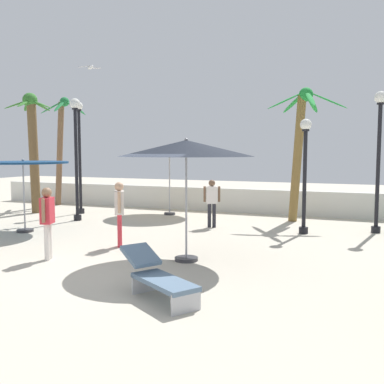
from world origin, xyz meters
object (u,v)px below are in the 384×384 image
(palm_tree_3, at_px, (61,139))
(seagull_1, at_px, (90,67))
(patio_umbrella_3, at_px, (169,157))
(lamp_post_2, at_px, (379,145))
(palm_tree_1, at_px, (33,140))
(patio_umbrella_1, at_px, (23,166))
(lounge_chair_0, at_px, (158,275))
(lamp_post_1, at_px, (76,145))
(guest_0, at_px, (47,216))
(patio_umbrella_0, at_px, (186,149))
(guest_3, at_px, (119,207))
(guest_1, at_px, (212,199))
(palm_tree_0, at_px, (300,139))
(lamp_post_0, at_px, (305,165))
(lamp_post_3, at_px, (80,149))

(palm_tree_3, distance_m, seagull_1, 4.72)
(patio_umbrella_3, bearing_deg, lamp_post_2, -8.69)
(palm_tree_1, bearing_deg, palm_tree_3, 102.55)
(patio_umbrella_1, bearing_deg, lounge_chair_0, -31.52)
(lamp_post_1, relative_size, guest_0, 2.60)
(guest_0, bearing_deg, lamp_post_1, 120.21)
(patio_umbrella_1, distance_m, palm_tree_3, 7.06)
(palm_tree_3, distance_m, lamp_post_2, 13.84)
(guest_0, bearing_deg, patio_umbrella_0, 20.40)
(lounge_chair_0, xyz_separation_m, guest_3, (-2.83, 3.40, 0.65))
(patio_umbrella_1, bearing_deg, lamp_post_1, 87.69)
(lounge_chair_0, distance_m, guest_0, 3.99)
(patio_umbrella_3, xyz_separation_m, palm_tree_3, (-5.99, 0.91, 0.79))
(guest_1, bearing_deg, lamp_post_2, 11.58)
(palm_tree_1, bearing_deg, lamp_post_1, -19.74)
(patio_umbrella_0, bearing_deg, lamp_post_2, 53.39)
(palm_tree_1, xyz_separation_m, guest_1, (8.03, -0.62, -2.02))
(lamp_post_1, relative_size, lounge_chair_0, 2.41)
(palm_tree_0, xyz_separation_m, seagull_1, (-7.87, -1.45, 2.81))
(patio_umbrella_1, height_order, palm_tree_1, palm_tree_1)
(lamp_post_1, xyz_separation_m, seagull_1, (-0.28, 1.38, 3.02))
(lamp_post_0, bearing_deg, lamp_post_2, 25.46)
(lounge_chair_0, height_order, guest_3, guest_3)
(palm_tree_3, relative_size, guest_1, 3.14)
(patio_umbrella_0, distance_m, lamp_post_2, 6.90)
(lamp_post_0, xyz_separation_m, lamp_post_1, (-8.12, -0.47, 0.65))
(lamp_post_0, xyz_separation_m, guest_3, (-4.28, -3.80, -1.06))
(patio_umbrella_0, distance_m, guest_3, 2.83)
(palm_tree_1, relative_size, guest_0, 2.88)
(palm_tree_3, bearing_deg, lamp_post_0, -14.86)
(patio_umbrella_0, relative_size, lounge_chair_0, 1.70)
(lamp_post_0, bearing_deg, guest_3, -138.42)
(palm_tree_0, height_order, lamp_post_1, palm_tree_0)
(patio_umbrella_1, bearing_deg, guest_3, -10.85)
(palm_tree_0, distance_m, lamp_post_0, 2.56)
(lamp_post_1, height_order, guest_3, lamp_post_1)
(lamp_post_2, distance_m, guest_1, 5.49)
(lamp_post_3, xyz_separation_m, guest_3, (4.84, -4.90, -1.57))
(palm_tree_0, relative_size, palm_tree_3, 0.95)
(lamp_post_3, height_order, guest_3, lamp_post_3)
(palm_tree_0, xyz_separation_m, palm_tree_3, (-11.07, 0.72, 0.11))
(lamp_post_1, relative_size, guest_3, 2.56)
(patio_umbrella_3, relative_size, lamp_post_2, 0.70)
(palm_tree_0, bearing_deg, lamp_post_1, -159.60)
(lamp_post_1, xyz_separation_m, guest_3, (3.84, -3.33, -1.71))
(palm_tree_1, xyz_separation_m, guest_0, (5.95, -6.26, -1.95))
(palm_tree_0, distance_m, guest_1, 4.00)
(palm_tree_1, distance_m, guest_0, 8.85)
(palm_tree_0, bearing_deg, seagull_1, -169.58)
(palm_tree_1, relative_size, lounge_chair_0, 2.66)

